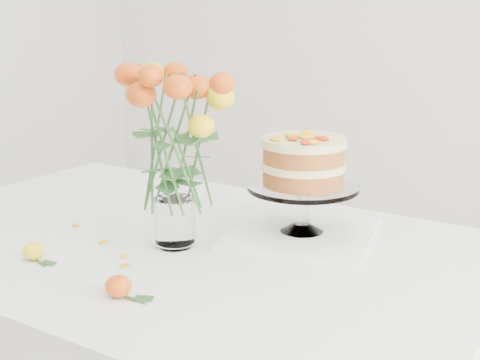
% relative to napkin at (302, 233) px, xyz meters
% --- Properties ---
extents(table, '(1.43, 0.93, 0.76)m').
position_rel_napkin_xyz_m(table, '(-0.23, -0.19, -0.09)').
color(table, tan).
rests_on(table, ground).
extents(napkin, '(0.39, 0.39, 0.01)m').
position_rel_napkin_xyz_m(napkin, '(0.00, 0.00, 0.00)').
color(napkin, white).
rests_on(napkin, table).
extents(cake_stand, '(0.26, 0.26, 0.23)m').
position_rel_napkin_xyz_m(cake_stand, '(-0.00, -0.00, 0.16)').
color(cake_stand, white).
rests_on(cake_stand, napkin).
extents(rose_vase, '(0.37, 0.37, 0.44)m').
position_rel_napkin_xyz_m(rose_vase, '(-0.20, -0.22, 0.26)').
color(rose_vase, white).
rests_on(rose_vase, table).
extents(loose_rose_near, '(0.08, 0.05, 0.04)m').
position_rel_napkin_xyz_m(loose_rose_near, '(-0.40, -0.44, 0.01)').
color(loose_rose_near, yellow).
rests_on(loose_rose_near, table).
extents(loose_rose_far, '(0.09, 0.05, 0.04)m').
position_rel_napkin_xyz_m(loose_rose_far, '(-0.12, -0.48, 0.02)').
color(loose_rose_far, red).
rests_on(loose_rose_far, table).
extents(stray_petal_a, '(0.03, 0.02, 0.00)m').
position_rel_napkin_xyz_m(stray_petal_a, '(-0.35, -0.29, -0.00)').
color(stray_petal_a, '#FBB50F').
rests_on(stray_petal_a, table).
extents(stray_petal_b, '(0.03, 0.02, 0.00)m').
position_rel_napkin_xyz_m(stray_petal_b, '(-0.25, -0.33, -0.00)').
color(stray_petal_b, '#FBB50F').
rests_on(stray_petal_b, table).
extents(stray_petal_c, '(0.03, 0.02, 0.00)m').
position_rel_napkin_xyz_m(stray_petal_c, '(-0.21, -0.37, -0.00)').
color(stray_petal_c, '#FBB50F').
rests_on(stray_petal_c, table).
extents(stray_petal_d, '(0.03, 0.02, 0.00)m').
position_rel_napkin_xyz_m(stray_petal_d, '(-0.49, -0.24, -0.00)').
color(stray_petal_d, '#FBB50F').
rests_on(stray_petal_d, table).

